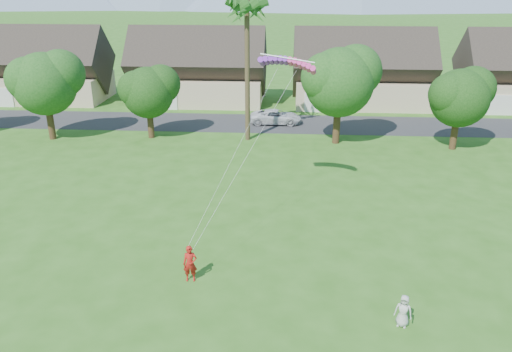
# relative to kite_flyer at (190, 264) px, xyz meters

# --- Properties ---
(street) EXTENTS (90.00, 7.00, 0.01)m
(street) POSITION_rel_kite_flyer_xyz_m (2.91, 28.58, -0.94)
(street) COLOR #2D2D30
(street) RESTS_ON ground
(kite_flyer) EXTENTS (0.73, 0.52, 1.89)m
(kite_flyer) POSITION_rel_kite_flyer_xyz_m (0.00, 0.00, 0.00)
(kite_flyer) COLOR #AE1A13
(kite_flyer) RESTS_ON ground
(watcher) EXTENTS (0.85, 0.70, 1.50)m
(watcher) POSITION_rel_kite_flyer_xyz_m (9.68, -2.80, -0.19)
(watcher) COLOR #BBBAB6
(watcher) RESTS_ON ground
(parked_car) EXTENTS (5.16, 2.41, 1.43)m
(parked_car) POSITION_rel_kite_flyer_xyz_m (3.36, 28.58, -0.23)
(parked_car) COLOR silver
(parked_car) RESTS_ON ground
(houses_row) EXTENTS (72.75, 8.19, 8.86)m
(houses_row) POSITION_rel_kite_flyer_xyz_m (3.41, 37.57, 2.50)
(houses_row) COLOR beige
(houses_row) RESTS_ON ground
(tree_row) EXTENTS (62.27, 6.67, 8.45)m
(tree_row) POSITION_rel_kite_flyer_xyz_m (1.77, 22.49, 3.94)
(tree_row) COLOR #47301C
(tree_row) RESTS_ON ground
(fan_palm) EXTENTS (3.00, 3.00, 13.80)m
(fan_palm) POSITION_rel_kite_flyer_xyz_m (0.91, 23.08, 10.86)
(fan_palm) COLOR #4C3D26
(fan_palm) RESTS_ON ground
(parafoil_kite) EXTENTS (3.55, 1.25, 0.50)m
(parafoil_kite) POSITION_rel_kite_flyer_xyz_m (4.50, 9.53, 8.32)
(parafoil_kite) COLOR #6B16A9
(parafoil_kite) RESTS_ON ground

